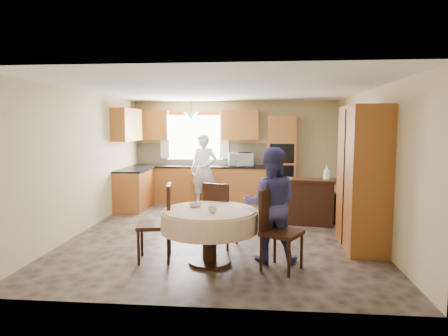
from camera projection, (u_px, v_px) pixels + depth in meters
floor at (223, 232)px, 7.14m from camera, size 5.00×6.00×0.01m
ceiling at (223, 90)px, 6.87m from camera, size 5.00×6.00×0.01m
wall_back at (234, 151)px, 9.98m from camera, size 5.00×0.02×2.50m
wall_front at (195, 189)px, 4.03m from camera, size 5.00×0.02×2.50m
wall_left at (86, 161)px, 7.23m from camera, size 0.02×6.00×2.50m
wall_right at (369, 163)px, 6.78m from camera, size 0.02×6.00×2.50m
window at (195, 137)px, 10.01m from camera, size 1.40×0.03×1.10m
curtain_left at (165, 135)px, 10.02m from camera, size 0.22×0.02×1.15m
curtain_right at (224, 135)px, 9.89m from camera, size 0.22×0.02×1.15m
base_cab_back at (199, 185)px, 9.84m from camera, size 3.30×0.60×0.88m
counter_back at (199, 166)px, 9.79m from camera, size 3.30×0.64×0.04m
base_cab_left at (134, 190)px, 9.07m from camera, size 0.60×1.20×0.88m
counter_left at (134, 170)px, 9.02m from camera, size 0.64×1.20×0.04m
backsplash at (201, 154)px, 10.05m from camera, size 3.30×0.02×0.55m
wall_cab_left at (152, 125)px, 9.93m from camera, size 0.85×0.33×0.72m
wall_cab_right at (240, 125)px, 9.73m from camera, size 0.90×0.33×0.72m
wall_cab_side at (127, 125)px, 8.93m from camera, size 0.33×1.20×0.72m
oven_tower at (281, 160)px, 9.58m from camera, size 0.66×0.62×2.12m
oven_upper at (282, 153)px, 9.25m from camera, size 0.56×0.01×0.45m
oven_lower at (282, 175)px, 9.30m from camera, size 0.56×0.01×0.45m
pendant at (191, 116)px, 9.48m from camera, size 0.36×0.36×0.18m
sideboard at (304, 203)px, 7.68m from camera, size 1.22×0.69×0.82m
space_heater at (333, 208)px, 7.76m from camera, size 0.46×0.34×0.59m
cupboard at (363, 178)px, 6.08m from camera, size 0.57×1.15×2.19m
dining_table at (210, 221)px, 5.45m from camera, size 1.32×1.32×0.75m
chair_left at (161, 219)px, 5.57m from camera, size 0.54×0.54×1.08m
chair_back at (219, 212)px, 6.16m from camera, size 0.56×0.56×1.02m
chair_right at (276, 225)px, 5.24m from camera, size 0.62×0.62×1.06m
framed_picture at (364, 133)px, 7.05m from camera, size 0.06×0.63×0.53m
microwave at (241, 159)px, 9.63m from camera, size 0.64×0.48×0.32m
person_sink at (204, 170)px, 9.34m from camera, size 0.67×0.48×1.70m
person_dining at (271, 205)px, 5.53m from camera, size 0.79×0.62×1.60m
bowl_sideboard at (285, 180)px, 7.67m from camera, size 0.26×0.26×0.06m
bottle_sideboard at (327, 174)px, 7.59m from camera, size 0.13×0.13×0.32m
cup_table at (212, 209)px, 5.21m from camera, size 0.13×0.13×0.09m
bowl_table at (196, 205)px, 5.61m from camera, size 0.19×0.19×0.06m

